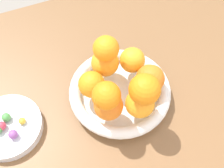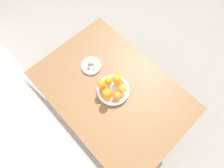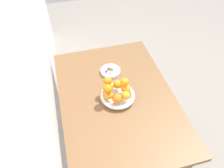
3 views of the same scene
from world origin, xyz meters
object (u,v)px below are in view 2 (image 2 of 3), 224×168
fruit_bowl (113,90)px  candy_ball_0 (90,64)px  candy_dish (91,66)px  orange_5 (108,96)px  orange_6 (102,84)px  orange_8 (117,79)px  orange_3 (109,80)px  candy_ball_2 (93,68)px  candy_ball_1 (89,64)px  candy_ball_4 (89,68)px  orange_4 (103,87)px  orange_7 (107,93)px  orange_0 (117,96)px  orange_1 (122,88)px  orange_2 (118,81)px  dining_table (112,94)px  candy_ball_3 (93,64)px

fruit_bowl → candy_ball_0: 0.26m
fruit_bowl → candy_dish: fruit_bowl is taller
orange_5 → orange_6: orange_6 is taller
orange_6 → orange_8: 0.11m
orange_3 → candy_ball_2: size_ratio=3.72×
candy_ball_1 → candy_ball_4: same height
orange_4 → candy_ball_2: size_ratio=3.88×
orange_4 → candy_ball_4: orange_4 is taller
orange_3 → candy_ball_2: bearing=2.0°
orange_8 → candy_ball_0: size_ratio=2.79×
orange_7 → fruit_bowl: bearing=-75.9°
orange_7 → orange_8: bearing=-76.6°
orange_0 → candy_ball_1: (0.33, -0.03, -0.04)m
orange_0 → candy_ball_4: size_ratio=3.15×
orange_4 → orange_0: bearing=-166.4°
orange_6 → orange_5: bearing=170.0°
orange_5 → orange_6: 0.09m
orange_3 → orange_1: bearing=-166.2°
candy_ball_2 → candy_ball_4: bearing=45.9°
orange_2 → candy_ball_4: 0.24m
orange_2 → orange_7: size_ratio=1.03×
dining_table → orange_8: orange_8 is taller
dining_table → orange_0: orange_0 is taller
orange_0 → orange_3: bearing=-16.7°
orange_2 → candy_ball_1: (0.26, 0.05, -0.04)m
orange_3 → candy_ball_1: (0.21, 0.01, -0.04)m
orange_5 → candy_ball_0: 0.29m
orange_4 → orange_7: bearing=159.6°
orange_6 → candy_ball_3: (0.20, -0.08, -0.10)m
candy_dish → orange_4: 0.23m
candy_ball_1 → candy_ball_3: size_ratio=1.07×
orange_2 → candy_ball_0: 0.26m
orange_2 → candy_ball_1: bearing=10.2°
orange_4 → orange_8: bearing=-110.6°
orange_3 → orange_7: bearing=132.0°
dining_table → orange_7: size_ratio=18.10×
orange_2 → orange_7: orange_7 is taller
fruit_bowl → dining_table: bearing=-14.1°
orange_6 → candy_ball_0: bearing=-17.6°
candy_ball_3 → candy_ball_4: size_ratio=0.98×
candy_ball_1 → candy_ball_2: bearing=-179.9°
orange_8 → candy_ball_3: 0.26m
orange_5 → candy_ball_4: orange_5 is taller
orange_8 → candy_ball_2: bearing=10.3°
orange_4 → candy_ball_0: bearing=-15.4°
candy_dish → candy_ball_3: 0.02m
orange_2 → candy_ball_3: orange_2 is taller
orange_4 → orange_8: (-0.04, -0.09, 0.06)m
candy_dish → orange_6: bearing=160.7°
orange_2 → orange_5: (-0.03, 0.12, -0.00)m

